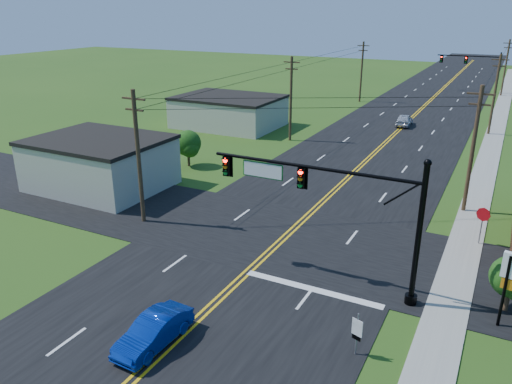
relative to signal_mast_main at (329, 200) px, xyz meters
The scene contains 20 objects.
ground 10.27m from the signal_mast_main, 118.47° to the right, with size 260.00×260.00×0.00m, color #294E16.
road_main 42.49m from the signal_mast_main, 95.90° to the left, with size 16.00×220.00×0.04m, color black.
road_cross 7.56m from the signal_mast_main, 137.32° to the left, with size 70.00×10.00×0.04m, color black.
sidewalk 32.93m from the signal_mast_main, 79.10° to the left, with size 2.00×160.00×0.08m, color gray.
signal_mast_main is the anchor object (origin of this frame).
signal_mast_far 72.00m from the signal_mast_main, 89.92° to the left, with size 10.98×0.60×7.48m.
cream_bldg_near 22.33m from the signal_mast_main, 164.29° to the left, with size 10.20×8.20×4.10m.
cream_bldg_far 38.12m from the signal_mast_main, 127.88° to the left, with size 12.20×9.20×3.70m.
utility_pole_left_a 13.98m from the signal_mast_main, behind, with size 1.80×0.28×9.00m.
utility_pole_left_b 30.34m from the signal_mast_main, 117.14° to the left, with size 1.80×0.28×9.00m.
utility_pole_left_c 55.74m from the signal_mast_main, 104.37° to the left, with size 1.80×0.28×9.00m.
utility_pole_right_a 15.03m from the signal_mast_main, 68.69° to the left, with size 1.80×0.28×9.00m.
utility_pole_right_b 40.37m from the signal_mast_main, 82.22° to the left, with size 1.80×0.28×9.00m.
utility_pole_right_c 70.21m from the signal_mast_main, 85.54° to the left, with size 1.80×0.28×9.00m.
shrub_corner 9.26m from the signal_mast_main, ahead, with size 2.00×2.00×2.86m.
tree_left 23.22m from the signal_mast_main, 142.64° to the left, with size 2.40×2.40×3.37m.
blue_car 10.47m from the signal_mast_main, 119.75° to the right, with size 1.41×4.03×1.33m, color #072897.
distant_car 40.37m from the signal_mast_main, 95.91° to the left, with size 1.71×4.24×1.45m, color silver.
route_sign 6.93m from the signal_mast_main, 57.85° to the right, with size 0.49×0.19×2.03m.
stop_sign 11.46m from the signal_mast_main, 51.42° to the left, with size 0.84×0.34×2.46m.
Camera 1 is at (11.72, -14.38, 13.80)m, focal length 35.00 mm.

